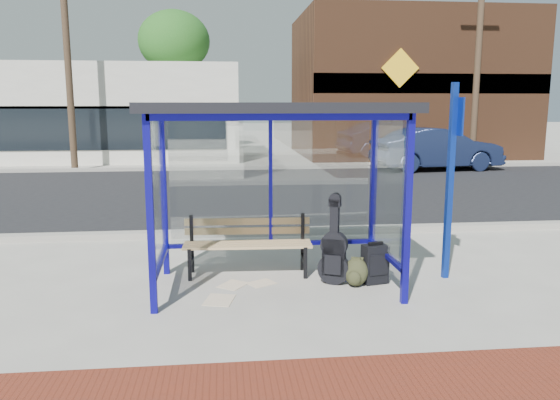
{
  "coord_description": "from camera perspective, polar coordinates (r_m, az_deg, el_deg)",
  "views": [
    {
      "loc": [
        -0.68,
        -6.9,
        2.41
      ],
      "look_at": [
        0.08,
        0.2,
        1.14
      ],
      "focal_mm": 35.0,
      "sensor_mm": 36.0,
      "label": 1
    }
  ],
  "objects": [
    {
      "name": "street_asphalt",
      "position": [
        15.11,
        -3.41,
        0.9
      ],
      "size": [
        60.0,
        10.0,
        0.0
      ],
      "primitive_type": "cube",
      "color": "black",
      "rests_on": "ground"
    },
    {
      "name": "tree_mid",
      "position": [
        29.16,
        -11.01,
        15.9
      ],
      "size": [
        3.6,
        3.6,
        7.03
      ],
      "color": "#4C3826",
      "rests_on": "ground"
    },
    {
      "name": "ground",
      "position": [
        7.35,
        -0.44,
        -9.08
      ],
      "size": [
        120.0,
        120.0,
        0.0
      ],
      "primitive_type": "plane",
      "color": "#B2ADA0",
      "rests_on": "ground"
    },
    {
      "name": "bench",
      "position": [
        7.77,
        -3.41,
        -4.33
      ],
      "size": [
        1.81,
        0.51,
        0.85
      ],
      "rotation": [
        0.0,
        0.0,
        -0.04
      ],
      "color": "black",
      "rests_on": "ground"
    },
    {
      "name": "utility_pole_east",
      "position": [
        22.56,
        19.98,
        13.82
      ],
      "size": [
        1.6,
        0.24,
        8.0
      ],
      "color": "#4C3826",
      "rests_on": "ground"
    },
    {
      "name": "sign_post",
      "position": [
        7.76,
        17.44,
        2.95
      ],
      "size": [
        0.12,
        0.34,
        2.68
      ],
      "rotation": [
        0.0,
        0.0,
        0.09
      ],
      "color": "#0D2A95",
      "rests_on": "ground"
    },
    {
      "name": "guitar_bag",
      "position": [
        7.38,
        5.67,
        -5.55
      ],
      "size": [
        0.44,
        0.29,
        1.17
      ],
      "rotation": [
        0.0,
        0.0,
        -0.43
      ],
      "color": "black",
      "rests_on": "ground"
    },
    {
      "name": "parked_car",
      "position": [
        20.68,
        16.04,
        5.14
      ],
      "size": [
        4.81,
        2.16,
        1.53
      ],
      "primitive_type": "imported",
      "rotation": [
        0.0,
        0.0,
        1.69
      ],
      "color": "#172243",
      "rests_on": "ground"
    },
    {
      "name": "storefront_brown",
      "position": [
        26.85,
        13.08,
        11.52
      ],
      "size": [
        10.0,
        7.08,
        6.4
      ],
      "color": "#59331E",
      "rests_on": "ground"
    },
    {
      "name": "newspaper_c",
      "position": [
        7.49,
        -1.93,
        -8.69
      ],
      "size": [
        0.44,
        0.41,
        0.01
      ],
      "primitive_type": "cube",
      "rotation": [
        0.0,
        0.0,
        0.53
      ],
      "color": "white",
      "rests_on": "ground"
    },
    {
      "name": "fire_hydrant",
      "position": [
        23.65,
        21.41,
        4.51
      ],
      "size": [
        0.33,
        0.22,
        0.73
      ],
      "rotation": [
        0.0,
        0.0,
        0.29
      ],
      "color": "#B30C14",
      "rests_on": "ground"
    },
    {
      "name": "storefront_white",
      "position": [
        26.25,
        -24.81,
        8.27
      ],
      "size": [
        18.0,
        6.04,
        4.0
      ],
      "color": "silver",
      "rests_on": "ground"
    },
    {
      "name": "bus_shelter",
      "position": [
        7.02,
        -0.52,
        7.3
      ],
      "size": [
        3.3,
        1.8,
        2.42
      ],
      "color": "#100C8E",
      "rests_on": "ground"
    },
    {
      "name": "brick_paver_strip",
      "position": [
        4.98,
        2.66,
        -18.84
      ],
      "size": [
        60.0,
        1.0,
        0.01
      ],
      "primitive_type": "cube",
      "color": "maroon",
      "rests_on": "ground"
    },
    {
      "name": "far_sidewalk",
      "position": [
        22.05,
        -4.26,
        3.8
      ],
      "size": [
        60.0,
        4.0,
        0.01
      ],
      "primitive_type": "cube",
      "color": "#B2ADA0",
      "rests_on": "ground"
    },
    {
      "name": "suitcase",
      "position": [
        7.53,
        9.89,
        -6.61
      ],
      "size": [
        0.37,
        0.28,
        0.58
      ],
      "rotation": [
        0.0,
        0.0,
        0.21
      ],
      "color": "black",
      "rests_on": "ground"
    },
    {
      "name": "curb_far",
      "position": [
        20.15,
        -4.09,
        3.37
      ],
      "size": [
        60.0,
        0.25,
        0.12
      ],
      "primitive_type": "cube",
      "color": "gray",
      "rests_on": "ground"
    },
    {
      "name": "newspaper_b",
      "position": [
        6.92,
        -6.36,
        -10.35
      ],
      "size": [
        0.43,
        0.49,
        0.01
      ],
      "primitive_type": "cube",
      "rotation": [
        0.0,
        0.0,
        -1.81
      ],
      "color": "white",
      "rests_on": "ground"
    },
    {
      "name": "utility_pole_west",
      "position": [
        21.06,
        -21.34,
        14.04
      ],
      "size": [
        1.6,
        0.24,
        8.0
      ],
      "color": "#4C3826",
      "rests_on": "ground"
    },
    {
      "name": "newspaper_a",
      "position": [
        7.44,
        -4.93,
        -8.84
      ],
      "size": [
        0.46,
        0.48,
        0.01
      ],
      "primitive_type": "cube",
      "rotation": [
        0.0,
        0.0,
        0.97
      ],
      "color": "white",
      "rests_on": "ground"
    },
    {
      "name": "curb_near",
      "position": [
        10.11,
        -2.05,
        -3.37
      ],
      "size": [
        60.0,
        0.25,
        0.12
      ],
      "primitive_type": "cube",
      "color": "gray",
      "rests_on": "ground"
    },
    {
      "name": "tree_right",
      "position": [
        31.91,
        19.05,
        15.03
      ],
      "size": [
        3.6,
        3.6,
        7.03
      ],
      "color": "#4C3826",
      "rests_on": "ground"
    },
    {
      "name": "backpack",
      "position": [
        7.4,
        7.92,
        -7.53
      ],
      "size": [
        0.39,
        0.37,
        0.39
      ],
      "rotation": [
        0.0,
        0.0,
        -0.43
      ],
      "color": "#2A2C18",
      "rests_on": "ground"
    }
  ]
}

